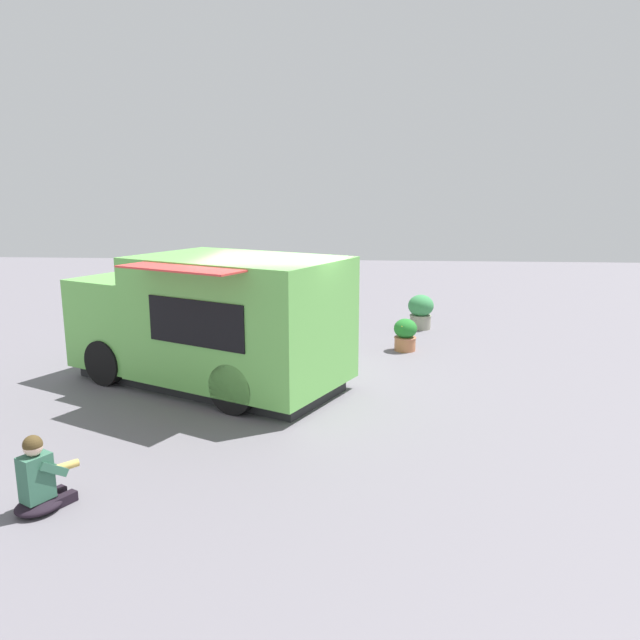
# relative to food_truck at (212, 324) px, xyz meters

# --- Properties ---
(ground_plane) EXTENTS (40.00, 40.00, 0.00)m
(ground_plane) POSITION_rel_food_truck_xyz_m (-1.22, 0.05, -1.11)
(ground_plane) COLOR slate
(food_truck) EXTENTS (5.41, 4.35, 2.33)m
(food_truck) POSITION_rel_food_truck_xyz_m (0.00, 0.00, 0.00)
(food_truck) COLOR #69BB52
(food_truck) RESTS_ON ground_plane
(person_customer) EXTENTS (0.64, 0.77, 0.88)m
(person_customer) POSITION_rel_food_truck_xyz_m (0.78, 4.50, -0.78)
(person_customer) COLOR black
(person_customer) RESTS_ON ground_plane
(planter_flowering_near) EXTENTS (0.50, 0.50, 0.70)m
(planter_flowering_near) POSITION_rel_food_truck_xyz_m (-3.58, -2.64, -0.75)
(planter_flowering_near) COLOR #B86F49
(planter_flowering_near) RESTS_ON ground_plane
(planter_flowering_far) EXTENTS (0.64, 0.64, 0.86)m
(planter_flowering_far) POSITION_rel_food_truck_xyz_m (-4.09, -4.82, -0.65)
(planter_flowering_far) COLOR gray
(planter_flowering_far) RESTS_ON ground_plane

